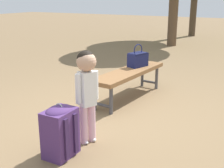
# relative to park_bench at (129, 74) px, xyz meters

# --- Properties ---
(ground_plane) EXTENTS (40.00, 40.00, 0.00)m
(ground_plane) POSITION_rel_park_bench_xyz_m (0.86, 0.10, -0.39)
(ground_plane) COLOR brown
(ground_plane) RESTS_ON ground
(park_bench) EXTENTS (1.63, 0.55, 0.45)m
(park_bench) POSITION_rel_park_bench_xyz_m (0.00, 0.00, 0.00)
(park_bench) COLOR brown
(park_bench) RESTS_ON ground
(handbag) EXTENTS (0.36, 0.27, 0.37)m
(handbag) POSITION_rel_park_bench_xyz_m (-0.31, 0.01, 0.18)
(handbag) COLOR #191E4C
(handbag) RESTS_ON park_bench
(child_standing) EXTENTS (0.26, 0.21, 1.02)m
(child_standing) POSITION_rel_park_bench_xyz_m (1.54, 0.24, 0.29)
(child_standing) COLOR #E5B2C6
(child_standing) RESTS_ON ground
(backpack_large) EXTENTS (0.33, 0.30, 0.56)m
(backpack_large) POSITION_rel_park_bench_xyz_m (1.91, 0.16, -0.11)
(backpack_large) COLOR #4C2D66
(backpack_large) RESTS_ON ground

